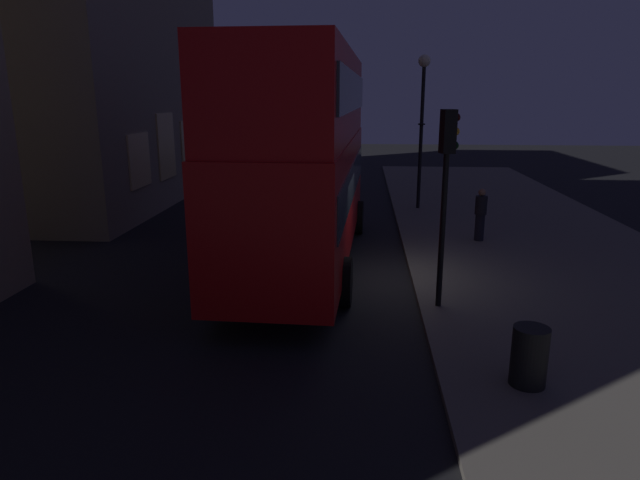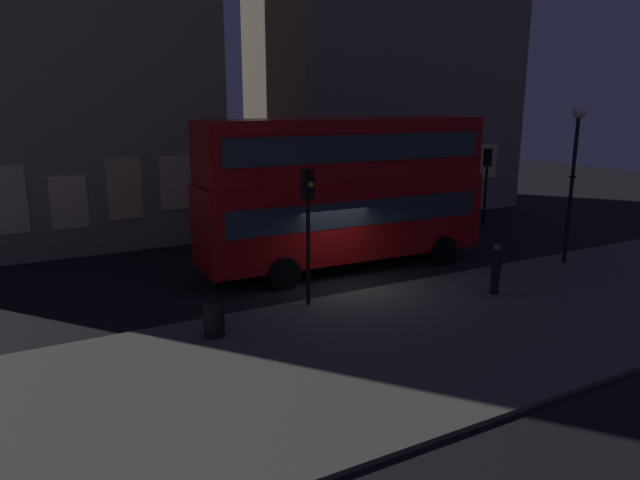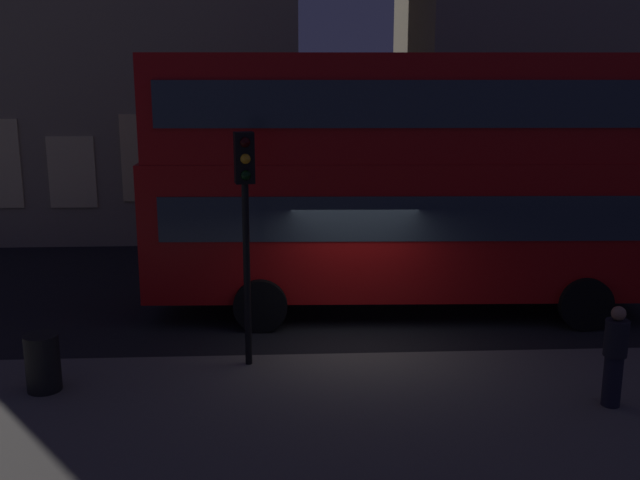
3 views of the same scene
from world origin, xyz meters
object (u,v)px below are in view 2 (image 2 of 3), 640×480
at_px(double_decker_bus, 344,186).
at_px(traffic_light_near_kerb, 308,209).
at_px(street_lamp, 575,155).
at_px(traffic_light_far_side, 487,171).
at_px(pedestrian, 496,268).
at_px(litter_bin, 214,318).

relative_size(double_decker_bus, traffic_light_near_kerb, 2.68).
bearing_deg(street_lamp, traffic_light_far_side, 70.08).
distance_m(traffic_light_far_side, pedestrian, 11.20).
distance_m(traffic_light_near_kerb, pedestrian, 6.33).
relative_size(traffic_light_near_kerb, traffic_light_far_side, 1.06).
bearing_deg(double_decker_bus, traffic_light_far_side, 18.78).
xyz_separation_m(street_lamp, pedestrian, (-5.02, -1.39, -3.24)).
xyz_separation_m(traffic_light_near_kerb, traffic_light_far_side, (13.12, 6.21, -0.27)).
relative_size(traffic_light_near_kerb, street_lamp, 0.70).
bearing_deg(litter_bin, traffic_light_far_side, 23.51).
bearing_deg(litter_bin, double_decker_bus, 32.78).
relative_size(street_lamp, pedestrian, 3.62).
distance_m(double_decker_bus, pedestrian, 6.11).
height_order(traffic_light_near_kerb, street_lamp, street_lamp).
distance_m(double_decker_bus, traffic_light_near_kerb, 4.49).
bearing_deg(traffic_light_far_side, street_lamp, 75.82).
bearing_deg(street_lamp, litter_bin, -178.49).
bearing_deg(litter_bin, pedestrian, -6.54).
xyz_separation_m(traffic_light_far_side, street_lamp, (-2.45, -6.76, 1.41)).
relative_size(traffic_light_far_side, pedestrian, 2.40).
relative_size(pedestrian, litter_bin, 1.71).
bearing_deg(double_decker_bus, pedestrian, -62.01).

